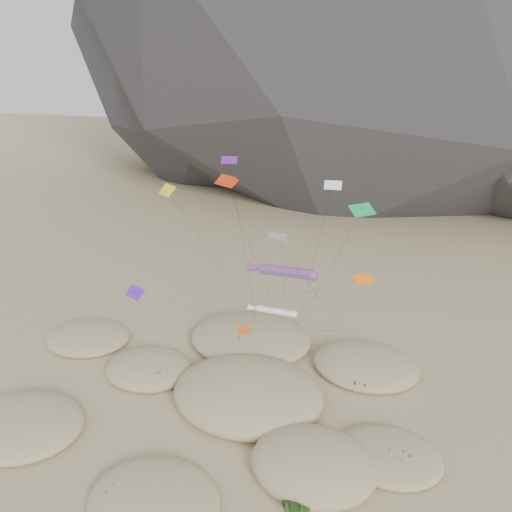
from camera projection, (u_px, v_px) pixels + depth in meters
The scene contains 9 objects.
ground at pixel (220, 433), 51.15m from camera, with size 500.00×500.00×0.00m, color #CCB789.
dunes at pixel (228, 390), 56.64m from camera, with size 51.15×39.55×4.44m.
dune_grass at pixel (230, 399), 54.87m from camera, with size 42.04×28.44×1.57m.
kite_stakes at pixel (292, 324), 71.76m from camera, with size 22.69×8.05×0.30m.
rainbow_tube_kite at pixel (284, 272), 57.01m from camera, with size 8.76×11.85×14.06m.
white_tube_kite at pixel (273, 311), 57.40m from camera, with size 7.68×13.51×9.32m.
orange_parafoil at pixel (227, 182), 55.22m from camera, with size 3.80×15.47×23.72m.
multi_parafoil at pixel (279, 239), 51.21m from camera, with size 6.69×16.82×19.16m.
delta_kites at pixel (259, 239), 54.43m from camera, with size 27.67×19.91×26.01m.
Camera 1 is at (15.08, -37.97, 35.94)m, focal length 35.00 mm.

